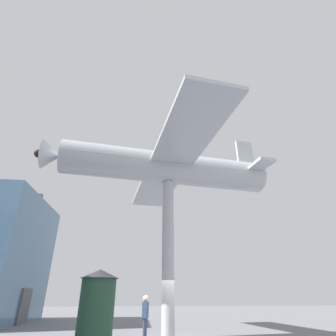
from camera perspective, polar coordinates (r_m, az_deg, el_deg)
The scene contains 4 objects.
support_pylon_central at distance 13.77m, azimuth 0.00°, elevation -17.89°, with size 0.61×0.61×7.59m.
suspended_airplane at distance 15.13m, azimuth -0.60°, elevation 0.12°, with size 14.22×13.03×3.44m.
visitor_person at distance 14.27m, azimuth -4.96°, elevation -28.99°, with size 0.45×0.33×1.85m.
info_kiosk at distance 7.05m, azimuth -15.67°, elevation -30.24°, with size 0.93×0.93×2.45m.
Camera 1 is at (-13.57, 1.40, 1.89)m, focal length 28.00 mm.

